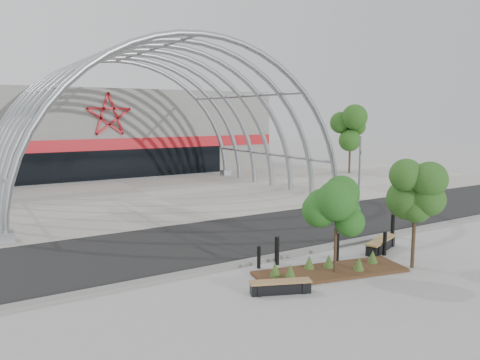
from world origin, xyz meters
The scene contains 18 objects.
ground centered at (0.00, 0.00, 0.00)m, with size 140.00×140.00×0.00m, color #9F9E9A.
road centered at (0.00, 3.50, 0.01)m, with size 140.00×7.00×0.02m, color black.
forecourt centered at (0.00, 15.50, 0.02)m, with size 60.00×17.00×0.04m, color #A29D92.
kerb centered at (0.00, -0.25, 0.06)m, with size 60.00×0.50×0.12m, color slate.
arena_building centered at (0.00, 33.45, 3.99)m, with size 34.00×15.24×8.00m.
vault_canopy centered at (0.00, 15.50, 0.02)m, with size 20.80×15.80×20.36m.
planting_bed centered at (-0.29, -2.69, 0.14)m, with size 5.87×2.85×0.60m.
signal_pole centered at (9.90, 5.86, 2.29)m, with size 0.16×0.62×4.39m.
street_tree_0 centered at (-0.22, -2.93, 2.43)m, with size 1.48×1.48×3.38m.
street_tree_1 centered at (2.82, -3.87, 2.90)m, with size 1.71×1.71×4.04m.
bench_0 centered at (-2.95, -3.35, 0.21)m, with size 2.03×1.17×0.42m.
bench_1 centered at (3.54, -1.70, 0.24)m, with size 2.38×1.36×0.49m.
bollard_0 centered at (-2.17, -0.92, 0.43)m, with size 0.14×0.14×0.86m, color black.
bollard_1 centered at (-1.34, -0.93, 0.55)m, with size 0.18×0.18×1.10m, color black.
bollard_2 centered at (1.00, -1.73, 0.55)m, with size 0.18×0.18×1.10m, color black.
bollard_3 centered at (3.14, -2.25, 0.50)m, with size 0.16×0.16×0.99m, color black.
bollard_4 centered at (5.62, -0.53, 0.56)m, with size 0.18×0.18×1.12m, color black.
bg_tree_1 centered at (21.00, 18.00, 4.25)m, with size 2.70×2.70×5.91m.
Camera 1 is at (-11.60, -15.02, 5.76)m, focal length 35.00 mm.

